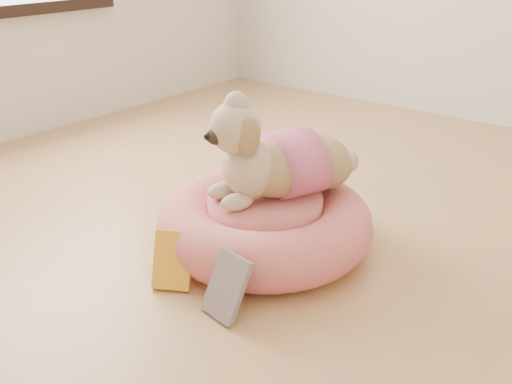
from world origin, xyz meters
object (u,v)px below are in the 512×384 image
Objects in this scene: dog at (276,141)px; pet_bed at (265,222)px; book_yellow at (173,260)px; book_white at (227,287)px.

pet_bed is at bearing -85.09° from dog.
pet_bed reaches higher than book_yellow.
pet_bed is 1.43× the size of dog.
pet_bed is 0.38m from book_yellow.
book_yellow is (-0.09, -0.42, -0.30)m from dog.
dog reaches higher than book_white.
dog is 0.54m from book_white.
book_white is at bearing -48.35° from dog.
dog reaches higher than pet_bed.
pet_bed is at bearing 120.76° from book_white.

